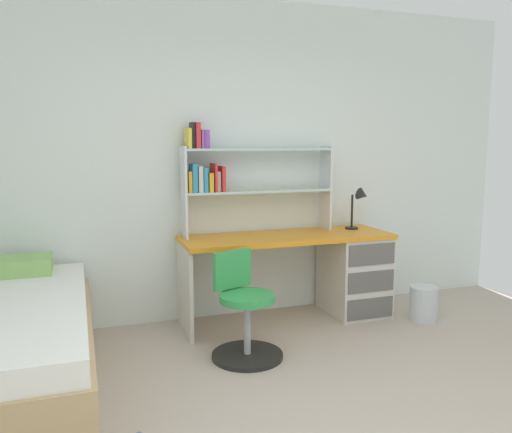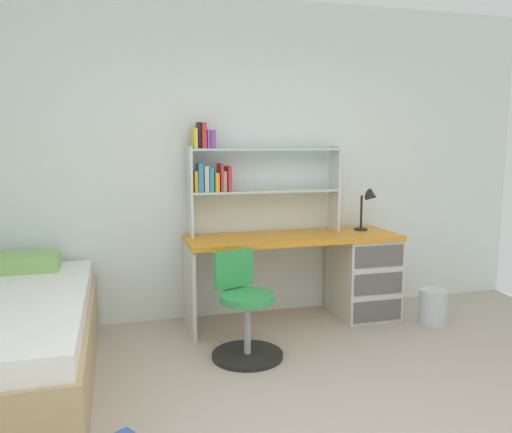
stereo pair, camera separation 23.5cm
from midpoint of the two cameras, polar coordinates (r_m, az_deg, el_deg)
name	(u,v)px [view 1 (the left image)]	position (r m, az deg, el deg)	size (l,w,h in m)	color
room_shell	(93,173)	(3.03, -19.84, 4.61)	(5.58, 6.19, 2.77)	silver
desk	(337,269)	(4.68, 7.53, -5.76)	(1.83, 0.60, 0.76)	orange
bookshelf_hutch	(235,172)	(4.40, -3.83, 4.90)	(1.33, 0.22, 0.95)	silver
desk_lamp	(360,202)	(4.76, 10.12, 1.63)	(0.20, 0.17, 0.38)	black
swivel_chair	(245,317)	(3.79, -3.08, -11.10)	(0.52, 0.52, 0.76)	black
bed_platform	(6,351)	(3.62, -27.78, -13.07)	(1.01, 2.04, 0.71)	tan
waste_bin	(423,303)	(4.76, 16.75, -9.23)	(0.24, 0.24, 0.30)	silver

